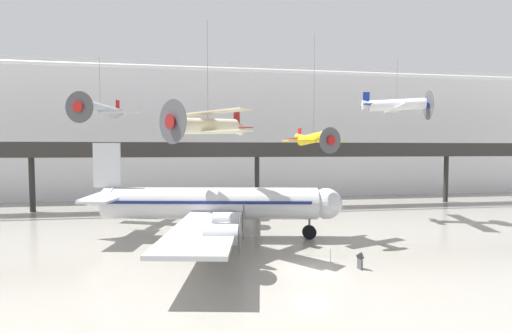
{
  "coord_description": "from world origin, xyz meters",
  "views": [
    {
      "loc": [
        -7.25,
        -22.6,
        8.39
      ],
      "look_at": [
        -2.43,
        10.63,
        6.68
      ],
      "focal_mm": 24.0,
      "sensor_mm": 36.0,
      "label": 1
    }
  ],
  "objects_px": {
    "suspended_plane_yellow_lowwing": "(314,138)",
    "stanchion_barrier": "(330,258)",
    "suspended_plane_white_twin": "(396,105)",
    "airliner_silver_main": "(210,204)",
    "suspended_plane_silver_racer": "(100,110)",
    "info_sign_pedestal": "(360,263)",
    "suspended_plane_cream_biplane": "(208,126)"
  },
  "relations": [
    {
      "from": "suspended_plane_silver_racer",
      "to": "suspended_plane_yellow_lowwing",
      "type": "bearing_deg",
      "value": 81.05
    },
    {
      "from": "suspended_plane_silver_racer",
      "to": "suspended_plane_cream_biplane",
      "type": "distance_m",
      "value": 18.53
    },
    {
      "from": "airliner_silver_main",
      "to": "stanchion_barrier",
      "type": "height_order",
      "value": "airliner_silver_main"
    },
    {
      "from": "suspended_plane_silver_racer",
      "to": "info_sign_pedestal",
      "type": "distance_m",
      "value": 32.73
    },
    {
      "from": "info_sign_pedestal",
      "to": "suspended_plane_yellow_lowwing",
      "type": "bearing_deg",
      "value": 77.17
    },
    {
      "from": "suspended_plane_yellow_lowwing",
      "to": "suspended_plane_white_twin",
      "type": "height_order",
      "value": "suspended_plane_white_twin"
    },
    {
      "from": "suspended_plane_yellow_lowwing",
      "to": "stanchion_barrier",
      "type": "height_order",
      "value": "suspended_plane_yellow_lowwing"
    },
    {
      "from": "suspended_plane_cream_biplane",
      "to": "info_sign_pedestal",
      "type": "bearing_deg",
      "value": 107.58
    },
    {
      "from": "suspended_plane_cream_biplane",
      "to": "info_sign_pedestal",
      "type": "relative_size",
      "value": 8.1
    },
    {
      "from": "info_sign_pedestal",
      "to": "suspended_plane_silver_racer",
      "type": "bearing_deg",
      "value": 120.23
    },
    {
      "from": "suspended_plane_yellow_lowwing",
      "to": "info_sign_pedestal",
      "type": "bearing_deg",
      "value": -12.75
    },
    {
      "from": "suspended_plane_white_twin",
      "to": "info_sign_pedestal",
      "type": "relative_size",
      "value": 7.69
    },
    {
      "from": "suspended_plane_white_twin",
      "to": "suspended_plane_yellow_lowwing",
      "type": "bearing_deg",
      "value": -133.4
    },
    {
      "from": "airliner_silver_main",
      "to": "suspended_plane_white_twin",
      "type": "xyz_separation_m",
      "value": [
        21.84,
        5.68,
        10.27
      ]
    },
    {
      "from": "stanchion_barrier",
      "to": "info_sign_pedestal",
      "type": "bearing_deg",
      "value": -48.33
    },
    {
      "from": "suspended_plane_cream_biplane",
      "to": "suspended_plane_yellow_lowwing",
      "type": "bearing_deg",
      "value": 149.41
    },
    {
      "from": "stanchion_barrier",
      "to": "suspended_plane_white_twin",
      "type": "bearing_deg",
      "value": 46.37
    },
    {
      "from": "airliner_silver_main",
      "to": "info_sign_pedestal",
      "type": "distance_m",
      "value": 14.44
    },
    {
      "from": "suspended_plane_white_twin",
      "to": "info_sign_pedestal",
      "type": "bearing_deg",
      "value": -110.74
    },
    {
      "from": "suspended_plane_yellow_lowwing",
      "to": "suspended_plane_silver_racer",
      "type": "relative_size",
      "value": 1.15
    },
    {
      "from": "suspended_plane_white_twin",
      "to": "airliner_silver_main",
      "type": "bearing_deg",
      "value": -149.31
    },
    {
      "from": "airliner_silver_main",
      "to": "suspended_plane_yellow_lowwing",
      "type": "distance_m",
      "value": 11.39
    },
    {
      "from": "airliner_silver_main",
      "to": "suspended_plane_white_twin",
      "type": "distance_m",
      "value": 24.79
    },
    {
      "from": "suspended_plane_yellow_lowwing",
      "to": "stanchion_barrier",
      "type": "relative_size",
      "value": 10.0
    },
    {
      "from": "airliner_silver_main",
      "to": "suspended_plane_yellow_lowwing",
      "type": "relative_size",
      "value": 2.64
    },
    {
      "from": "suspended_plane_white_twin",
      "to": "suspended_plane_cream_biplane",
      "type": "relative_size",
      "value": 0.95
    },
    {
      "from": "airliner_silver_main",
      "to": "suspended_plane_silver_racer",
      "type": "distance_m",
      "value": 18.79
    },
    {
      "from": "stanchion_barrier",
      "to": "info_sign_pedestal",
      "type": "xyz_separation_m",
      "value": [
        1.52,
        -1.7,
        0.13
      ]
    },
    {
      "from": "airliner_silver_main",
      "to": "suspended_plane_silver_racer",
      "type": "xyz_separation_m",
      "value": [
        -12.43,
        10.23,
        9.69
      ]
    },
    {
      "from": "suspended_plane_cream_biplane",
      "to": "stanchion_barrier",
      "type": "distance_m",
      "value": 14.18
    },
    {
      "from": "airliner_silver_main",
      "to": "suspended_plane_cream_biplane",
      "type": "relative_size",
      "value": 2.83
    },
    {
      "from": "suspended_plane_yellow_lowwing",
      "to": "info_sign_pedestal",
      "type": "relative_size",
      "value": 8.68
    }
  ]
}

